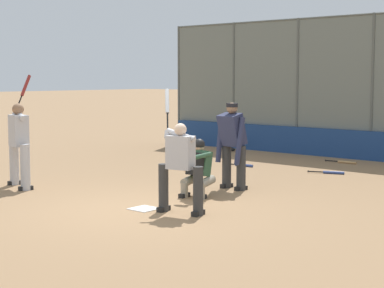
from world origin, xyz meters
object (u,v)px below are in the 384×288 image
(batter_on_deck, at_px, (19,142))
(fielding_glove_on_dirt, at_px, (230,149))
(spare_bat_by_padding, at_px, (242,165))
(batter_at_plate, at_px, (180,165))
(spare_bat_first_base_side, at_px, (345,162))
(catcher_behind_plate, at_px, (197,167))
(umpire_home, at_px, (232,143))
(spare_bat_near_backstop, at_px, (331,172))

(batter_on_deck, relative_size, fielding_glove_on_dirt, 7.02)
(spare_bat_by_padding, height_order, fielding_glove_on_dirt, fielding_glove_on_dirt)
(batter_at_plate, xyz_separation_m, spare_bat_first_base_side, (0.88, -7.39, -0.78))
(catcher_behind_plate, height_order, spare_bat_first_base_side, catcher_behind_plate)
(catcher_behind_plate, distance_m, spare_bat_first_base_side, 6.16)
(umpire_home, bearing_deg, batter_at_plate, 114.77)
(catcher_behind_plate, distance_m, spare_bat_by_padding, 4.36)
(catcher_behind_plate, height_order, spare_bat_by_padding, catcher_behind_plate)
(fielding_glove_on_dirt, bearing_deg, catcher_behind_plate, 122.89)
(umpire_home, relative_size, spare_bat_by_padding, 2.01)
(umpire_home, bearing_deg, batter_on_deck, 45.49)
(spare_bat_near_backstop, height_order, spare_bat_by_padding, same)
(umpire_home, distance_m, spare_bat_near_backstop, 3.30)
(umpire_home, bearing_deg, fielding_glove_on_dirt, -44.64)
(batter_on_deck, distance_m, fielding_glove_on_dirt, 7.99)
(batter_at_plate, bearing_deg, fielding_glove_on_dirt, -68.35)
(batter_on_deck, bearing_deg, spare_bat_first_base_side, -95.36)
(batter_on_deck, bearing_deg, catcher_behind_plate, -138.17)
(spare_bat_near_backstop, bearing_deg, batter_at_plate, -107.82)
(umpire_home, relative_size, spare_bat_near_backstop, 2.13)
(spare_bat_near_backstop, relative_size, spare_bat_by_padding, 0.94)
(batter_on_deck, bearing_deg, batter_at_plate, -158.44)
(batter_on_deck, xyz_separation_m, spare_bat_by_padding, (-1.58, -5.45, -0.90))
(batter_at_plate, distance_m, catcher_behind_plate, 1.46)
(catcher_behind_plate, distance_m, spare_bat_near_backstop, 4.31)
(umpire_home, xyz_separation_m, spare_bat_first_base_side, (0.14, -5.01, -0.90))
(batter_at_plate, height_order, umpire_home, batter_at_plate)
(spare_bat_near_backstop, bearing_deg, batter_on_deck, -144.31)
(batter_at_plate, xyz_separation_m, batter_on_deck, (4.14, 0.28, 0.13))
(batter_at_plate, bearing_deg, spare_bat_first_base_side, -93.91)
(spare_bat_by_padding, bearing_deg, fielding_glove_on_dirt, 126.81)
(batter_on_deck, height_order, spare_bat_by_padding, batter_on_deck)
(batter_at_plate, height_order, catcher_behind_plate, batter_at_plate)
(spare_bat_by_padding, xyz_separation_m, fielding_glove_on_dirt, (2.26, -2.46, 0.03))
(spare_bat_near_backstop, height_order, spare_bat_first_base_side, same)
(catcher_behind_plate, relative_size, umpire_home, 0.63)
(umpire_home, xyz_separation_m, spare_bat_by_padding, (1.82, -2.79, -0.90))
(catcher_behind_plate, xyz_separation_m, batter_on_deck, (3.43, 1.54, 0.37))
(batter_on_deck, bearing_deg, umpire_home, -124.29)
(catcher_behind_plate, relative_size, fielding_glove_on_dirt, 3.35)
(catcher_behind_plate, distance_m, batter_on_deck, 3.78)
(umpire_home, relative_size, fielding_glove_on_dirt, 5.32)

